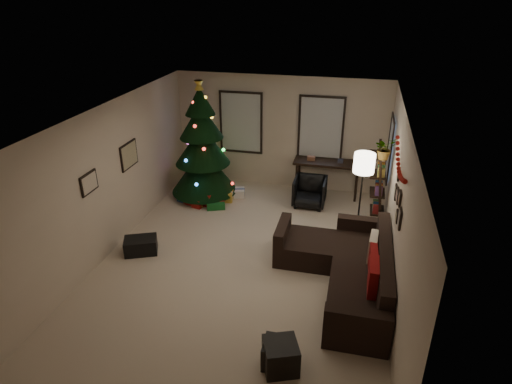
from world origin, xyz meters
TOP-DOWN VIEW (x-y plane):
  - floor at (0.00, 0.00)m, footprint 7.00×7.00m
  - ceiling at (0.00, 0.00)m, footprint 7.00×7.00m
  - wall_back at (0.00, 3.50)m, footprint 5.00×0.00m
  - wall_front at (0.00, -3.50)m, footprint 5.00×0.00m
  - wall_left at (-2.50, 0.00)m, footprint 0.00×7.00m
  - wall_right at (2.50, 0.00)m, footprint 0.00×7.00m
  - window_back_left at (-0.95, 3.47)m, footprint 1.05×0.06m
  - window_back_right at (0.95, 3.47)m, footprint 1.05×0.06m
  - window_right_wall at (2.47, 2.55)m, footprint 0.06×0.90m
  - christmas_tree at (-1.59, 2.48)m, footprint 1.51×1.51m
  - presents at (-1.41, 2.23)m, footprint 1.50×1.01m
  - sofa at (1.83, -0.16)m, footprint 1.93×2.81m
  - pillow_red_a at (2.21, -0.82)m, footprint 0.14×0.50m
  - pillow_red_b at (2.21, -0.33)m, footprint 0.13×0.42m
  - pillow_cream at (2.21, 0.06)m, footprint 0.17×0.45m
  - ottoman_near at (1.10, -2.20)m, footprint 0.56×0.56m
  - ottoman_far at (1.05, -2.14)m, footprint 0.38×0.38m
  - desk at (1.18, 3.22)m, footprint 1.56×0.56m
  - desk_chair at (0.87, 2.57)m, footprint 0.65×0.61m
  - bookshelf at (2.30, 1.96)m, footprint 0.30×0.53m
  - potted_plant at (2.30, 1.72)m, footprint 0.65×0.63m
  - floor_lamp at (1.95, 1.26)m, footprint 0.38×0.38m
  - art_map at (-2.48, 0.82)m, footprint 0.04×0.60m
  - art_abstract at (-2.48, -0.55)m, footprint 0.04×0.45m
  - gallery at (2.48, -0.07)m, footprint 0.03×1.25m
  - garland at (2.45, 0.20)m, footprint 0.08×1.90m
  - stocking_left at (-0.14, 3.58)m, footprint 0.20×0.05m
  - stocking_right at (0.19, 3.59)m, footprint 0.20×0.05m
  - storage_bin at (-1.94, -0.10)m, footprint 0.69×0.59m

SIDE VIEW (x-z plane):
  - floor at x=0.00m, z-range 0.00..0.00m
  - presents at x=-1.41m, z-range -0.03..0.27m
  - storage_bin at x=-1.94m, z-range 0.00..0.29m
  - ottoman_far at x=1.05m, z-range 0.00..0.36m
  - ottoman_near at x=1.10m, z-range 0.00..0.41m
  - sofa at x=1.83m, z-range -0.15..0.73m
  - desk_chair at x=0.87m, z-range 0.00..0.67m
  - pillow_cream at x=2.21m, z-range 0.41..0.85m
  - pillow_red_a at x=2.21m, z-range 0.39..0.89m
  - pillow_red_b at x=2.21m, z-range 0.43..0.85m
  - desk at x=1.18m, z-range 0.32..1.16m
  - bookshelf at x=2.30m, z-range -0.03..1.77m
  - christmas_tree at x=-1.59m, z-range -0.24..2.56m
  - wall_left at x=-2.50m, z-range -2.15..4.85m
  - wall_right at x=2.50m, z-range -2.15..4.85m
  - wall_back at x=0.00m, z-range -1.15..3.85m
  - wall_front at x=0.00m, z-range -1.15..3.85m
  - window_right_wall at x=2.47m, z-range 0.85..2.15m
  - floor_lamp at x=1.95m, z-range 0.61..2.41m
  - window_back_left at x=-0.95m, z-range 0.80..2.30m
  - window_back_right at x=0.95m, z-range 0.80..2.30m
  - stocking_right at x=0.19m, z-range 1.37..1.73m
  - art_map at x=-2.48m, z-range 1.30..1.80m
  - art_abstract at x=-2.48m, z-range 1.39..1.74m
  - stocking_left at x=-0.14m, z-range 1.39..1.75m
  - gallery at x=2.48m, z-range 1.30..1.84m
  - potted_plant at x=2.30m, z-range 1.56..2.12m
  - garland at x=2.45m, z-range 1.94..2.24m
  - ceiling at x=0.00m, z-range 2.70..2.70m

